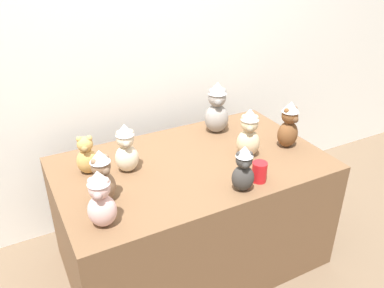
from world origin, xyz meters
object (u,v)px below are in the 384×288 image
object	(u,v)px
teddy_bear_chestnut	(289,125)
party_cup_red	(259,172)
display_table	(192,213)
teddy_bear_cream	(126,149)
teddy_bear_mocha	(102,177)
teddy_bear_charcoal	(243,169)
teddy_bear_sand	(249,133)
teddy_bear_blush	(101,199)
teddy_bear_honey	(87,156)
teddy_bear_ash	(217,108)

from	to	relation	value
teddy_bear_chestnut	party_cup_red	distance (m)	0.46
display_table	teddy_bear_cream	xyz separation A→B (m)	(-0.36, 0.09, 0.50)
teddy_bear_mocha	teddy_bear_charcoal	size ratio (longest dim) A/B	1.11
display_table	teddy_bear_mocha	size ratio (longest dim) A/B	5.46
display_table	teddy_bear_charcoal	distance (m)	0.61
teddy_bear_charcoal	teddy_bear_sand	bearing A→B (deg)	75.67
teddy_bear_charcoal	teddy_bear_blush	xyz separation A→B (m)	(-0.71, 0.06, 0.02)
teddy_bear_sand	teddy_bear_blush	bearing A→B (deg)	-134.28
party_cup_red	teddy_bear_cream	bearing A→B (deg)	144.06
display_table	teddy_bear_cream	world-z (taller)	teddy_bear_cream
teddy_bear_charcoal	teddy_bear_honey	xyz separation A→B (m)	(-0.65, 0.53, -0.02)
teddy_bear_mocha	teddy_bear_cream	xyz separation A→B (m)	(0.19, 0.21, 0.00)
teddy_bear_mocha	teddy_bear_chestnut	xyz separation A→B (m)	(1.16, 0.03, 0.01)
teddy_bear_ash	teddy_bear_chestnut	xyz separation A→B (m)	(0.28, -0.38, -0.02)
party_cup_red	teddy_bear_blush	bearing A→B (deg)	177.85
teddy_bear_mocha	teddy_bear_cream	distance (m)	0.29
teddy_bear_sand	teddy_bear_chestnut	size ratio (longest dim) A/B	1.01
display_table	party_cup_red	bearing A→B (deg)	-55.87
display_table	teddy_bear_ash	xyz separation A→B (m)	(0.33, 0.28, 0.53)
teddy_bear_charcoal	teddy_bear_honey	size ratio (longest dim) A/B	1.13
teddy_bear_sand	teddy_bear_cream	size ratio (longest dim) A/B	1.05
teddy_bear_blush	teddy_bear_honey	bearing A→B (deg)	108.09
teddy_bear_chestnut	teddy_bear_honey	distance (m)	1.20
teddy_bear_sand	teddy_bear_cream	world-z (taller)	teddy_bear_sand
teddy_bear_mocha	party_cup_red	size ratio (longest dim) A/B	2.57
teddy_bear_mocha	display_table	bearing A→B (deg)	-5.00
teddy_bear_sand	teddy_bear_charcoal	distance (m)	0.36
teddy_bear_chestnut	party_cup_red	bearing A→B (deg)	-154.97
display_table	party_cup_red	xyz separation A→B (m)	(0.23, -0.33, 0.42)
teddy_bear_charcoal	teddy_bear_chestnut	bearing A→B (deg)	52.16
teddy_bear_honey	teddy_bear_ash	bearing A→B (deg)	25.05
teddy_bear_charcoal	party_cup_red	world-z (taller)	teddy_bear_charcoal
teddy_bear_mocha	teddy_bear_ash	bearing A→B (deg)	7.15
teddy_bear_chestnut	teddy_bear_charcoal	size ratio (longest dim) A/B	1.16
teddy_bear_charcoal	teddy_bear_blush	size ratio (longest dim) A/B	0.89
teddy_bear_chestnut	party_cup_red	xyz separation A→B (m)	(-0.38, -0.24, -0.09)
teddy_bear_ash	party_cup_red	distance (m)	0.63
display_table	teddy_bear_ash	distance (m)	0.68
teddy_bear_sand	teddy_bear_honey	size ratio (longest dim) A/B	1.32
display_table	teddy_bear_charcoal	world-z (taller)	teddy_bear_charcoal
teddy_bear_ash	teddy_bear_sand	size ratio (longest dim) A/B	1.16
display_table	teddy_bear_ash	bearing A→B (deg)	40.53
display_table	teddy_bear_honey	size ratio (longest dim) A/B	6.84
teddy_bear_mocha	teddy_bear_sand	distance (m)	0.88
teddy_bear_blush	teddy_bear_cream	xyz separation A→B (m)	(0.25, 0.39, -0.00)
teddy_bear_chestnut	teddy_bear_honey	size ratio (longest dim) A/B	1.31
teddy_bear_mocha	teddy_bear_sand	world-z (taller)	teddy_bear_sand
teddy_bear_sand	display_table	bearing A→B (deg)	-161.18
teddy_bear_charcoal	party_cup_red	xyz separation A→B (m)	(0.13, 0.03, -0.07)
teddy_bear_sand	teddy_bear_blush	size ratio (longest dim) A/B	1.04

